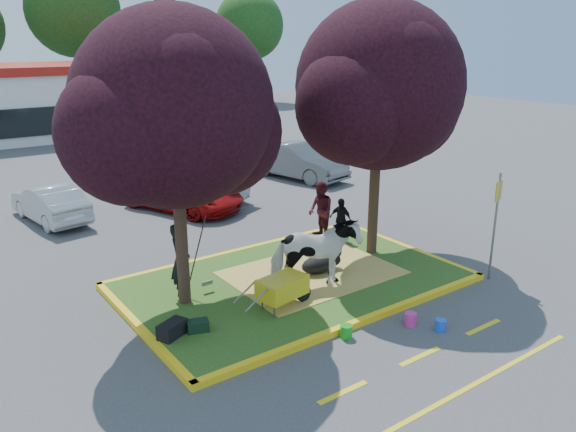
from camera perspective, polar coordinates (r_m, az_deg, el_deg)
ground at (r=14.32m, az=0.54°, el=-6.90°), size 90.00×90.00×0.00m
median_island at (r=14.29m, az=0.54°, el=-6.63°), size 8.00×5.00×0.15m
curb_near at (r=12.52m, az=7.66°, el=-10.51°), size 8.30×0.16×0.15m
curb_far at (r=16.28m, az=-4.85°, el=-3.58°), size 8.30×0.16×0.15m
curb_left at (r=12.56m, az=-14.92°, el=-10.88°), size 0.16×5.30×0.15m
curb_right at (r=16.85m, az=11.81°, el=-3.16°), size 0.16×5.30×0.15m
straw_bedding at (r=14.59m, az=2.45°, el=-5.77°), size 4.20×3.00×0.01m
tree_purple_left at (r=12.05m, az=-11.39°, el=9.73°), size 5.06×4.20×6.51m
tree_purple_right at (r=15.14m, az=9.32°, el=12.15°), size 5.30×4.40×6.82m
fire_lane_stripe_a at (r=10.37m, az=5.60°, el=-17.40°), size 1.10×0.12×0.01m
fire_lane_stripe_b at (r=11.60m, az=13.28°, el=-13.71°), size 1.10×0.12×0.01m
fire_lane_stripe_c at (r=13.02m, az=19.22°, el=-10.61°), size 1.10×0.12×0.01m
fire_lane_long at (r=10.99m, az=18.14°, el=-16.07°), size 6.00×0.10×0.01m
retail_building at (r=39.86m, az=-21.92°, el=11.06°), size 20.40×8.40×4.40m
treeline at (r=48.96m, az=-26.60°, el=17.96°), size 46.58×7.80×14.63m
cow at (r=13.42m, az=2.74°, el=-3.88°), size 2.29×1.72×1.76m
calf at (r=14.55m, az=3.16°, el=-4.92°), size 1.16×0.89×0.45m
handler at (r=13.07m, az=-10.86°, el=-4.58°), size 0.55×0.74×1.85m
visitor_a at (r=16.78m, az=3.33°, el=0.53°), size 0.84×0.98×1.74m
visitor_b at (r=16.78m, az=5.36°, el=-0.33°), size 0.50×0.81×1.29m
wheelbarrow at (r=12.56m, az=-0.52°, el=-7.24°), size 1.98×0.85×0.74m
gear_bag_dark at (r=11.84m, az=-11.68°, el=-11.20°), size 0.70×0.56×0.31m
gear_bag_green at (r=11.96m, az=-9.14°, el=-10.94°), size 0.50×0.40×0.23m
sign_post at (r=14.93m, az=20.39°, el=0.20°), size 0.39×0.13×2.81m
bucket_green at (r=11.93m, az=5.94°, el=-11.59°), size 0.31×0.31×0.28m
bucket_pink at (r=12.62m, az=12.34°, el=-10.19°), size 0.29×0.29×0.28m
bucket_blue at (r=12.55m, az=15.24°, el=-10.66°), size 0.28×0.28×0.26m
car_silver at (r=20.57m, az=-23.01°, el=1.21°), size 1.87×3.97×1.26m
car_red at (r=20.64m, az=-10.57°, el=2.43°), size 3.67×5.09×1.29m
car_white at (r=21.78m, az=-9.61°, el=3.32°), size 3.54×4.91×1.32m
car_grey at (r=24.85m, az=1.06°, el=5.59°), size 2.57×4.89×1.53m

